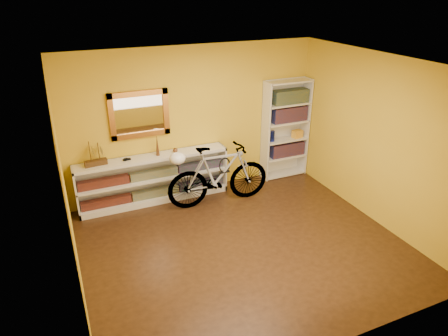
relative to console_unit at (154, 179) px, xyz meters
name	(u,v)px	position (x,y,z in m)	size (l,w,h in m)	color
floor	(243,245)	(0.83, -1.81, -0.43)	(4.50, 4.00, 0.01)	black
ceiling	(247,65)	(0.83, -1.81, 2.18)	(4.50, 4.00, 0.01)	silver
back_wall	(194,121)	(0.83, 0.19, 0.88)	(4.50, 0.01, 2.60)	gold
left_wall	(66,197)	(-1.43, -1.81, 0.88)	(0.01, 4.00, 2.60)	gold
right_wall	(377,140)	(3.08, -1.81, 0.88)	(0.01, 4.00, 2.60)	gold
gilt_mirror	(139,115)	(-0.12, 0.15, 1.12)	(0.98, 0.06, 0.78)	#95561B
wall_socket	(240,168)	(1.73, 0.17, -0.17)	(0.09, 0.01, 0.09)	silver
console_unit	(154,179)	(0.00, 0.00, 0.00)	(2.60, 0.35, 0.85)	silver
cd_row_lower	(155,192)	(0.00, -0.02, -0.26)	(2.50, 0.13, 0.14)	black
cd_row_upper	(154,174)	(0.00, -0.02, 0.11)	(2.50, 0.13, 0.14)	navy
model_ship	(95,153)	(-0.91, 0.00, 0.63)	(0.35, 0.13, 0.42)	#3A2410
toy_car	(127,160)	(-0.42, 0.00, 0.43)	(0.00, 0.00, 0.00)	black
bronze_ornament	(157,145)	(0.10, 0.00, 0.61)	(0.06, 0.06, 0.37)	brown
decorative_orb	(175,150)	(0.40, 0.00, 0.47)	(0.08, 0.08, 0.08)	brown
bookcase	(285,130)	(2.61, 0.03, 0.52)	(0.90, 0.30, 1.90)	silver
book_row_a	(286,149)	(2.66, 0.03, 0.12)	(0.70, 0.22, 0.26)	maroon
book_row_b	(289,114)	(2.66, 0.03, 0.83)	(0.70, 0.22, 0.28)	maroon
book_row_c	(290,96)	(2.66, 0.03, 1.16)	(0.70, 0.22, 0.25)	#16374F
travel_mug	(272,136)	(2.31, 0.01, 0.44)	(0.09, 0.09, 0.20)	#152294
red_tin	(277,100)	(2.41, 0.06, 1.12)	(0.13, 0.13, 0.17)	maroon
yellow_bag	(297,134)	(2.86, -0.01, 0.41)	(0.19, 0.13, 0.15)	gold
bicycle	(219,175)	(0.99, -0.51, 0.11)	(1.83, 0.47, 1.08)	silver
helmet	(177,158)	(0.30, -0.47, 0.52)	(0.26, 0.25, 0.20)	white
u_lock	(225,165)	(1.10, -0.52, 0.27)	(0.21, 0.21, 0.02)	black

